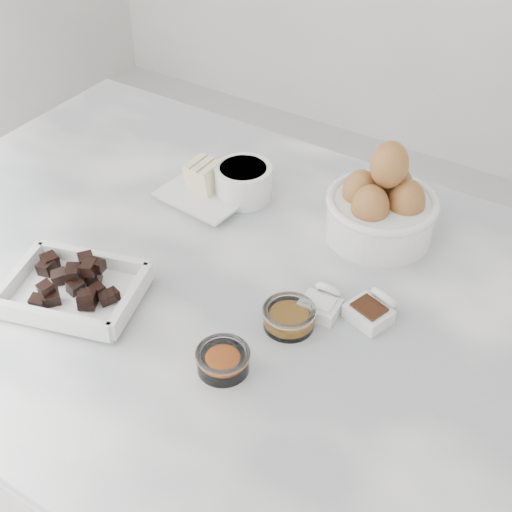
{
  "coord_description": "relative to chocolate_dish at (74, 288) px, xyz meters",
  "views": [
    {
      "loc": [
        0.44,
        -0.62,
        1.62
      ],
      "look_at": [
        0.02,
        0.03,
        0.98
      ],
      "focal_mm": 50.0,
      "sensor_mm": 36.0,
      "label": 1
    }
  ],
  "objects": [
    {
      "name": "zest_bowl",
      "position": [
        0.25,
        0.01,
        -0.01
      ],
      "size": [
        0.07,
        0.07,
        0.03
      ],
      "color": "white",
      "rests_on": "marble_slab"
    },
    {
      "name": "marble_slab",
      "position": [
        0.17,
        0.15,
        -0.04
      ],
      "size": [
        1.2,
        0.8,
        0.04
      ],
      "primitive_type": "cube",
      "color": "white",
      "rests_on": "cabinet"
    },
    {
      "name": "sugar_ramekin",
      "position": [
        0.06,
        0.34,
        0.01
      ],
      "size": [
        0.1,
        0.1,
        0.06
      ],
      "color": "white",
      "rests_on": "marble_slab"
    },
    {
      "name": "chocolate_dish",
      "position": [
        0.0,
        0.0,
        0.0
      ],
      "size": [
        0.22,
        0.19,
        0.05
      ],
      "color": "white",
      "rests_on": "marble_slab"
    },
    {
      "name": "vanilla_spoon",
      "position": [
        0.36,
        0.19,
        -0.01
      ],
      "size": [
        0.07,
        0.08,
        0.04
      ],
      "color": "white",
      "rests_on": "marble_slab"
    },
    {
      "name": "egg_bowl",
      "position": [
        0.29,
        0.36,
        0.03
      ],
      "size": [
        0.17,
        0.17,
        0.16
      ],
      "color": "white",
      "rests_on": "marble_slab"
    },
    {
      "name": "cabinet",
      "position": [
        0.17,
        0.15,
        -0.51
      ],
      "size": [
        1.1,
        0.7,
        0.9
      ],
      "primitive_type": "cube",
      "color": "beige",
      "rests_on": "ground"
    },
    {
      "name": "salt_spoon",
      "position": [
        0.3,
        0.17,
        -0.01
      ],
      "size": [
        0.06,
        0.07,
        0.04
      ],
      "color": "white",
      "rests_on": "marble_slab"
    },
    {
      "name": "butter_plate",
      "position": [
        0.01,
        0.31,
        -0.0
      ],
      "size": [
        0.15,
        0.15,
        0.06
      ],
      "color": "white",
      "rests_on": "marble_slab"
    },
    {
      "name": "honey_bowl",
      "position": [
        0.28,
        0.12,
        -0.01
      ],
      "size": [
        0.07,
        0.07,
        0.03
      ],
      "color": "white",
      "rests_on": "marble_slab"
    }
  ]
}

